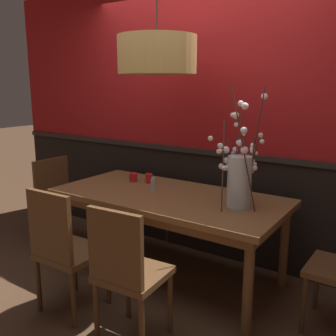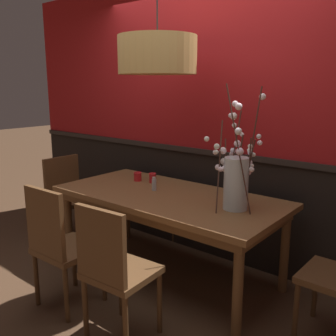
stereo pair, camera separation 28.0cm
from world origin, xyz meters
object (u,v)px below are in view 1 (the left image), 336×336
dining_table (168,203)px  candle_holder_nearer_center (149,178)px  chair_far_side_right (246,203)px  condiment_bottle (153,184)px  chair_near_side_right (127,269)px  chair_near_side_left (64,246)px  pendant_lamp (157,55)px  chair_head_west_end (60,195)px  chair_far_side_left (193,192)px  candle_holder_nearer_edge (133,177)px  vase_with_blossoms (239,178)px

dining_table → candle_holder_nearer_center: 0.43m
dining_table → chair_far_side_right: chair_far_side_right is taller
chair_far_side_right → condiment_bottle: chair_far_side_right is taller
chair_near_side_right → condiment_bottle: size_ratio=7.86×
candle_holder_nearer_center → condiment_bottle: condiment_bottle is taller
dining_table → chair_near_side_left: chair_near_side_left is taller
dining_table → pendant_lamp: bearing=-157.1°
condiment_bottle → chair_near_side_right: bearing=-62.8°
candle_holder_nearer_center → dining_table: bearing=-29.9°
chair_head_west_end → condiment_bottle: chair_head_west_end is taller
chair_near_side_left → condiment_bottle: 0.96m
chair_far_side_left → condiment_bottle: (0.08, -0.84, 0.29)m
dining_table → candle_holder_nearer_edge: (-0.52, 0.17, 0.12)m
chair_near_side_left → chair_head_west_end: bearing=140.9°
chair_near_side_left → chair_head_west_end: chair_near_side_left is taller
chair_near_side_right → condiment_bottle: bearing=117.2°
candle_holder_nearer_center → pendant_lamp: bearing=-40.9°
chair_far_side_left → chair_far_side_right: chair_far_side_left is taller
dining_table → chair_head_west_end: (-1.38, -0.02, -0.16)m
chair_head_west_end → pendant_lamp: bearing=-0.8°
chair_far_side_right → candle_holder_nearer_center: chair_far_side_right is taller
condiment_bottle → candle_holder_nearer_center: bearing=134.5°
vase_with_blossoms → condiment_bottle: vase_with_blossoms is taller
chair_near_side_right → candle_holder_nearer_edge: 1.39m
pendant_lamp → chair_head_west_end: bearing=179.2°
chair_far_side_left → candle_holder_nearer_center: bearing=-99.4°
chair_near_side_right → condiment_bottle: chair_near_side_right is taller
chair_head_west_end → chair_far_side_right: (1.73, 0.90, -0.01)m
chair_near_side_right → candle_holder_nearer_center: 1.33m
pendant_lamp → chair_near_side_left: bearing=-104.4°
candle_holder_nearer_center → chair_near_side_right: bearing=-59.3°
chair_near_side_left → chair_far_side_right: chair_near_side_left is taller
chair_near_side_left → chair_near_side_right: chair_near_side_left is taller
condiment_bottle → pendant_lamp: bearing=-28.5°
chair_near_side_left → chair_far_side_left: 1.75m
chair_near_side_left → condiment_bottle: (0.13, 0.91, 0.28)m
dining_table → chair_far_side_right: 0.97m
dining_table → candle_holder_nearer_center: candle_holder_nearer_center is taller
candle_holder_nearer_center → condiment_bottle: size_ratio=0.77×
vase_with_blossoms → candle_holder_nearer_edge: (-1.15, 0.15, -0.18)m
chair_far_side_left → chair_far_side_right: size_ratio=1.03×
chair_far_side_right → chair_near_side_right: bearing=-91.3°
dining_table → vase_with_blossoms: bearing=1.9°
chair_near_side_left → chair_near_side_right: size_ratio=1.01×
chair_far_side_left → chair_far_side_right: (0.60, 0.03, -0.02)m
candle_holder_nearer_edge → chair_far_side_right: bearing=39.6°
chair_near_side_left → condiment_bottle: bearing=81.8°
dining_table → chair_near_side_right: bearing=-71.4°
chair_head_west_end → candle_holder_nearer_center: chair_head_west_end is taller
chair_near_side_left → chair_far_side_right: bearing=69.9°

